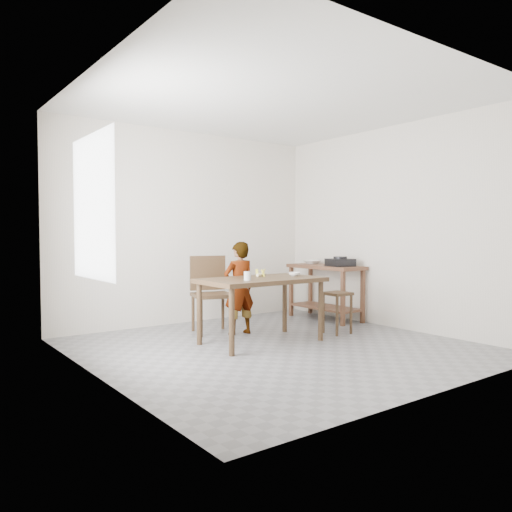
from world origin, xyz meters
TOP-DOWN VIEW (x-y plane):
  - floor at (0.00, 0.00)m, footprint 4.00×4.00m
  - ceiling at (0.00, 0.00)m, footprint 4.00×4.00m
  - wall_back at (0.00, 2.02)m, footprint 4.00×0.04m
  - wall_front at (0.00, -2.02)m, footprint 4.00×0.04m
  - wall_left at (-2.02, 0.00)m, footprint 0.04×4.00m
  - wall_right at (2.02, 0.00)m, footprint 0.04×4.00m
  - window_pane at (-1.97, 0.20)m, footprint 0.02×1.10m
  - dining_table at (0.00, 0.30)m, footprint 1.40×0.80m
  - prep_counter at (1.72, 1.00)m, footprint 0.50×1.20m
  - child at (0.07, 0.86)m, footprint 0.44×0.30m
  - dining_chair at (-0.16, 1.12)m, footprint 0.58×0.58m
  - stool at (1.09, 0.15)m, footprint 0.30×0.30m
  - glass_tumbler at (-0.30, 0.15)m, footprint 0.08×0.08m
  - small_bowl at (0.49, 0.29)m, footprint 0.16×0.16m
  - banana at (0.14, 0.49)m, footprint 0.20×0.16m
  - serving_bowl at (1.76, 1.33)m, footprint 0.25×0.25m
  - gas_burner at (1.70, 0.69)m, footprint 0.39×0.39m

SIDE VIEW (x-z plane):
  - floor at x=0.00m, z-range -0.04..0.00m
  - stool at x=1.09m, z-range 0.00..0.52m
  - dining_table at x=0.00m, z-range 0.00..0.75m
  - prep_counter at x=1.72m, z-range 0.00..0.80m
  - dining_chair at x=-0.16m, z-range 0.00..0.97m
  - child at x=0.07m, z-range 0.00..1.16m
  - small_bowl at x=0.49m, z-range 0.75..0.79m
  - banana at x=0.14m, z-range 0.75..0.81m
  - glass_tumbler at x=-0.30m, z-range 0.75..0.85m
  - serving_bowl at x=1.76m, z-range 0.80..0.86m
  - gas_burner at x=1.70m, z-range 0.80..0.91m
  - wall_back at x=0.00m, z-range 0.00..2.70m
  - wall_front at x=0.00m, z-range 0.00..2.70m
  - wall_left at x=-2.02m, z-range 0.00..2.70m
  - wall_right at x=2.02m, z-range 0.00..2.70m
  - window_pane at x=-1.97m, z-range 0.85..2.15m
  - ceiling at x=0.00m, z-range 2.70..2.74m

